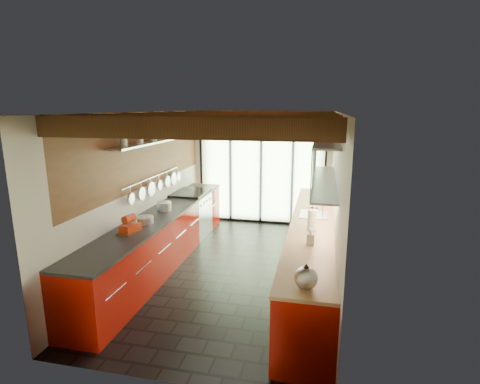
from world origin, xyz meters
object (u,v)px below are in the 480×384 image
Objects in this scene: soap_bottle at (311,236)px; kettle at (306,277)px; stand_mixer at (130,225)px; bowl at (314,207)px; paper_towel at (312,220)px.

kettle is at bearing -90.00° from soap_bottle.
stand_mixer is at bearing 155.15° from kettle.
kettle is 1.64× the size of bowl.
kettle reaches higher than soap_bottle.
kettle is at bearing -90.00° from paper_towel.
paper_towel is 1.26m from bowl.
soap_bottle is at bearing -90.00° from bowl.
kettle is (2.54, -1.18, 0.01)m from stand_mixer.
paper_towel is at bearing -90.00° from bowl.
soap_bottle is at bearing 90.00° from kettle.
soap_bottle is 1.17× the size of bowl.
paper_towel is at bearing 90.00° from soap_bottle.
kettle is 1.24m from soap_bottle.
paper_towel is (2.54, 0.66, 0.05)m from stand_mixer.
kettle is 3.09m from bowl.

